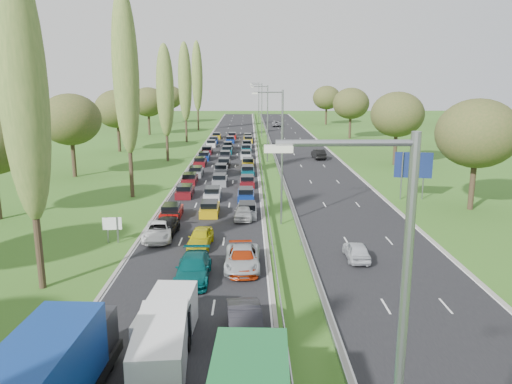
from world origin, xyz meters
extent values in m
plane|color=#32571B|center=(4.50, 80.00, 0.00)|extent=(260.00, 260.00, 0.00)
cube|color=black|center=(-2.25, 82.50, 0.00)|extent=(10.50, 215.00, 0.04)
cube|color=black|center=(11.25, 82.50, 0.00)|extent=(10.50, 215.00, 0.04)
cube|color=gray|center=(3.35, 82.50, 0.55)|extent=(0.06, 215.00, 0.32)
cube|color=gray|center=(5.65, 82.50, 0.55)|extent=(0.06, 215.00, 0.32)
cylinder|color=gray|center=(4.50, 43.00, 6.00)|extent=(0.18, 0.18, 12.00)
cylinder|color=gray|center=(4.50, 78.00, 6.00)|extent=(0.18, 0.18, 12.00)
cylinder|color=gray|center=(4.50, 113.00, 6.00)|extent=(0.18, 0.18, 12.00)
cylinder|color=gray|center=(4.50, 148.00, 6.00)|extent=(0.18, 0.18, 12.00)
cylinder|color=#2D2116|center=(-11.50, 29.00, 3.60)|extent=(0.44, 0.44, 7.20)
ellipsoid|color=#506C2E|center=(-11.50, 29.00, 12.40)|extent=(2.80, 2.80, 16.00)
cylinder|color=#2D2116|center=(-11.50, 54.00, 3.96)|extent=(0.44, 0.44, 7.92)
ellipsoid|color=#506C2E|center=(-11.50, 54.00, 13.64)|extent=(2.80, 2.80, 17.60)
cylinder|color=#2D2116|center=(-11.50, 79.00, 3.24)|extent=(0.44, 0.44, 6.48)
ellipsoid|color=#506C2E|center=(-11.50, 79.00, 11.16)|extent=(2.80, 2.80, 14.40)
cylinder|color=#2D2116|center=(-11.50, 104.00, 3.60)|extent=(0.44, 0.44, 7.20)
ellipsoid|color=#506C2E|center=(-11.50, 104.00, 12.40)|extent=(2.80, 2.80, 16.00)
cylinder|color=#2D2116|center=(-11.50, 129.00, 3.96)|extent=(0.44, 0.44, 7.92)
ellipsoid|color=#506C2E|center=(-11.50, 129.00, 13.64)|extent=(2.80, 2.80, 17.60)
cylinder|color=#2D2116|center=(-22.00, 66.00, 2.42)|extent=(0.56, 0.56, 4.84)
ellipsoid|color=#38471E|center=(-22.00, 66.00, 7.70)|extent=(8.00, 8.00, 6.80)
cylinder|color=#2D2116|center=(-22.00, 90.00, 2.42)|extent=(0.56, 0.56, 4.84)
ellipsoid|color=#38471E|center=(-22.00, 90.00, 7.70)|extent=(8.00, 8.00, 6.80)
cylinder|color=#2D2116|center=(-22.00, 118.00, 2.42)|extent=(0.56, 0.56, 4.84)
ellipsoid|color=#38471E|center=(-22.00, 118.00, 7.70)|extent=(8.00, 8.00, 6.80)
cylinder|color=#2D2116|center=(-22.00, 150.00, 2.42)|extent=(0.56, 0.56, 4.84)
ellipsoid|color=#38471E|center=(-22.00, 150.00, 7.70)|extent=(8.00, 8.00, 6.80)
cylinder|color=#2D2116|center=(24.00, 48.00, 2.42)|extent=(0.56, 0.56, 4.84)
ellipsoid|color=#38471E|center=(24.00, 48.00, 7.70)|extent=(8.00, 8.00, 6.80)
cylinder|color=#2D2116|center=(24.00, 75.00, 2.42)|extent=(0.56, 0.56, 4.84)
ellipsoid|color=#38471E|center=(24.00, 75.00, 7.70)|extent=(8.00, 8.00, 6.80)
cylinder|color=#2D2116|center=(24.00, 110.00, 2.42)|extent=(0.56, 0.56, 4.84)
ellipsoid|color=#38471E|center=(24.00, 110.00, 7.70)|extent=(8.00, 8.00, 6.80)
cylinder|color=#2D2116|center=(24.00, 145.00, 2.42)|extent=(0.56, 0.56, 4.84)
ellipsoid|color=#38471E|center=(24.00, 145.00, 7.70)|extent=(8.00, 8.00, 6.80)
cube|color=#A50C0A|center=(-5.79, 45.27, 0.44)|extent=(1.75, 4.00, 0.80)
cube|color=#590F14|center=(-5.64, 54.08, 0.44)|extent=(1.75, 4.00, 0.80)
cube|color=#590F14|center=(-5.91, 61.18, 0.44)|extent=(1.75, 4.00, 0.80)
cube|color=slate|center=(-5.64, 66.18, 0.44)|extent=(1.75, 4.00, 0.80)
cube|color=#590F14|center=(-5.87, 74.50, 0.44)|extent=(1.75, 4.00, 0.80)
cube|color=navy|center=(-5.76, 80.24, 0.44)|extent=(1.75, 4.00, 0.80)
cube|color=#590F14|center=(-5.85, 87.02, 0.44)|extent=(1.75, 4.00, 0.80)
cube|color=silver|center=(-5.76, 96.46, 0.44)|extent=(1.75, 4.00, 0.80)
cube|color=navy|center=(-5.72, 102.21, 0.44)|extent=(1.75, 4.00, 0.80)
cube|color=#BF990C|center=(-5.59, 110.09, 0.44)|extent=(1.75, 4.00, 0.80)
cube|color=#BF990C|center=(-2.25, 46.42, 0.44)|extent=(1.75, 4.00, 0.80)
cube|color=#B2B7BC|center=(-2.45, 52.89, 0.44)|extent=(1.75, 4.00, 0.80)
cube|color=slate|center=(-2.08, 60.56, 0.44)|extent=(1.75, 4.00, 0.80)
cube|color=slate|center=(-2.32, 68.14, 0.44)|extent=(1.75, 4.00, 0.80)
cube|color=black|center=(-2.17, 73.58, 0.44)|extent=(1.75, 4.00, 0.80)
cube|color=black|center=(-2.35, 81.23, 0.44)|extent=(1.75, 4.00, 0.80)
cube|color=#053F4C|center=(-2.29, 87.26, 0.44)|extent=(1.75, 4.00, 0.80)
cube|color=black|center=(-2.42, 93.54, 0.44)|extent=(1.75, 4.00, 0.80)
cube|color=navy|center=(-2.29, 102.76, 0.44)|extent=(1.75, 4.00, 0.80)
cube|color=#A50C0A|center=(-2.15, 110.20, 0.44)|extent=(1.75, 4.00, 0.80)
cube|color=slate|center=(1.39, 45.78, 0.44)|extent=(1.75, 4.00, 0.80)
cube|color=navy|center=(1.23, 52.42, 0.44)|extent=(1.75, 4.00, 0.80)
cube|color=#590F14|center=(1.37, 59.57, 0.44)|extent=(1.75, 4.00, 0.80)
cube|color=#053F4C|center=(1.40, 66.88, 0.44)|extent=(1.75, 4.00, 0.80)
cube|color=#BF990C|center=(1.42, 73.57, 0.44)|extent=(1.75, 4.00, 0.80)
cube|color=#B2B7BC|center=(1.07, 81.83, 0.44)|extent=(1.75, 4.00, 0.80)
cube|color=#053F4C|center=(1.06, 89.28, 0.44)|extent=(1.75, 4.00, 0.80)
cube|color=#B2B7BC|center=(1.19, 95.47, 0.44)|extent=(1.75, 4.00, 0.80)
cube|color=#BF990C|center=(1.45, 103.18, 0.44)|extent=(1.75, 4.00, 0.80)
cube|color=#BF990C|center=(1.33, 108.33, 0.44)|extent=(1.75, 4.00, 0.80)
imported|color=white|center=(-5.88, 38.73, 0.72)|extent=(2.56, 5.11, 1.39)
imported|color=black|center=(-5.54, 39.60, 0.73)|extent=(2.32, 4.99, 1.41)
imported|color=#054D4E|center=(-2.09, 30.14, 0.80)|extent=(2.21, 5.37, 1.55)
imported|color=#B8B10C|center=(-2.25, 36.81, 0.75)|extent=(2.03, 4.37, 1.45)
imported|color=black|center=(1.35, 22.46, 0.82)|extent=(2.08, 5.00, 1.61)
imported|color=#A4AAAD|center=(1.11, 32.12, 0.75)|extent=(2.44, 5.24, 1.45)
imported|color=#AE2E0A|center=(1.10, 31.91, 0.72)|extent=(2.29, 4.93, 1.40)
imported|color=silver|center=(1.06, 44.72, 0.72)|extent=(1.84, 4.20, 1.41)
imported|color=#B7BBC2|center=(9.41, 33.75, 0.68)|extent=(1.63, 3.92, 1.33)
imported|color=black|center=(13.10, 80.98, 0.82)|extent=(2.00, 4.95, 1.60)
imported|color=slate|center=(9.31, 139.12, 0.78)|extent=(2.80, 5.60, 1.52)
cube|color=navy|center=(-5.86, 15.16, 2.56)|extent=(2.55, 6.93, 2.67)
cube|color=black|center=(-5.86, 19.75, 1.57)|extent=(2.49, 2.24, 2.20)
cylinder|color=black|center=(-5.86, 19.67, 0.52)|extent=(2.14, 1.00, 1.00)
cube|color=black|center=(1.43, 17.12, 1.57)|extent=(2.45, 2.21, 2.20)
cube|color=silver|center=(-2.37, 19.47, 1.18)|extent=(2.21, 5.52, 2.21)
cube|color=black|center=(-2.37, 21.90, 1.07)|extent=(2.15, 0.88, 1.77)
cylinder|color=black|center=(-3.31, 21.23, 0.40)|extent=(0.28, 0.75, 0.75)
cube|color=silver|center=(-2.48, 22.06, 1.15)|extent=(2.16, 5.39, 2.16)
cube|color=black|center=(-2.48, 24.43, 1.04)|extent=(2.10, 0.86, 1.73)
cylinder|color=black|center=(-3.40, 23.78, 0.39)|extent=(0.27, 0.73, 0.73)
cylinder|color=black|center=(-1.56, 20.33, 0.39)|extent=(0.27, 0.73, 0.73)
cylinder|color=gray|center=(-9.80, 37.88, 1.05)|extent=(0.16, 0.16, 2.10)
cylinder|color=gray|center=(-9.00, 37.88, 1.05)|extent=(0.16, 0.16, 2.10)
cube|color=white|center=(-9.40, 37.88, 1.60)|extent=(1.50, 0.24, 1.00)
cylinder|color=gray|center=(18.20, 52.39, 2.60)|extent=(0.16, 0.16, 5.20)
cylinder|color=gray|center=(20.60, 52.39, 2.60)|extent=(0.16, 0.16, 5.20)
cube|color=navy|center=(19.40, 52.39, 3.80)|extent=(3.95, 0.85, 2.80)
camera|label=1|loc=(1.59, -0.63, 12.88)|focal=35.00mm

